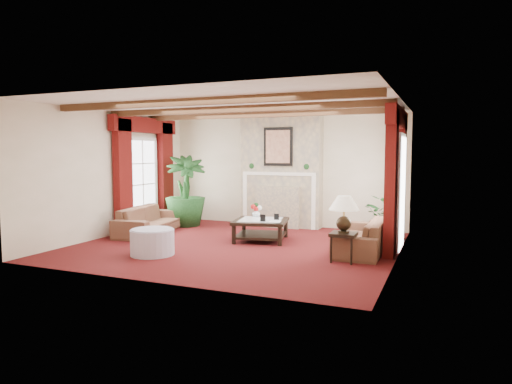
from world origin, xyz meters
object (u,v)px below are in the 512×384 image
at_px(sofa_left, 149,216).
at_px(coffee_table, 261,230).
at_px(potted_palm, 186,206).
at_px(side_table, 343,247).
at_px(ottoman, 152,242).
at_px(sofa_right, 362,230).

height_order(sofa_left, coffee_table, sofa_left).
xyz_separation_m(potted_palm, side_table, (4.39, -2.21, -0.24)).
bearing_deg(coffee_table, ottoman, -135.00).
height_order(coffee_table, ottoman, ottoman).
distance_m(potted_palm, side_table, 4.92).
distance_m(coffee_table, side_table, 2.27).
xyz_separation_m(sofa_left, sofa_right, (4.74, -0.05, -0.01)).
xyz_separation_m(potted_palm, ottoman, (1.15, -3.00, -0.26)).
xyz_separation_m(coffee_table, ottoman, (-1.28, -1.96, 0.01)).
bearing_deg(potted_palm, ottoman, -69.01).
distance_m(sofa_right, coffee_table, 2.12).
bearing_deg(sofa_right, ottoman, -63.92).
relative_size(potted_palm, side_table, 3.95).
bearing_deg(potted_palm, sofa_left, -99.78).
bearing_deg(coffee_table, sofa_left, 171.76).
relative_size(sofa_right, potted_palm, 1.03).
xyz_separation_m(sofa_right, potted_palm, (-4.53, 1.26, 0.10)).
xyz_separation_m(sofa_right, coffee_table, (-2.10, 0.21, -0.17)).
relative_size(side_table, ottoman, 0.63).
relative_size(potted_palm, coffee_table, 1.83).
relative_size(sofa_right, coffee_table, 1.89).
bearing_deg(potted_palm, sofa_right, -15.52).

